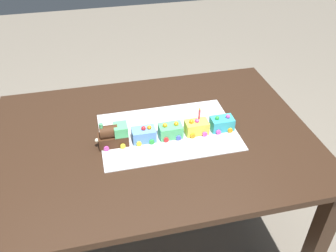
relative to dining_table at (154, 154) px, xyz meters
The scene contains 9 objects.
ground_plane 0.63m from the dining_table, ahead, with size 8.00×8.00×0.00m, color gray.
dining_table is the anchor object (origin of this frame).
cake_board 0.13m from the dining_table, ahead, with size 0.60×0.40×0.00m, color silver.
cake_locomotive 0.24m from the dining_table, behind, with size 0.14×0.08×0.12m.
cake_car_caboose_sky_blue 0.15m from the dining_table, 152.58° to the right, with size 0.10×0.08×0.07m.
cake_car_flatbed_mint_green 0.16m from the dining_table, 17.26° to the right, with size 0.10×0.08×0.07m.
cake_car_gondola_lemon 0.24m from the dining_table, ahead, with size 0.10×0.08×0.07m.
cake_car_tanker_turquoise 0.34m from the dining_table, ahead, with size 0.10×0.08×0.07m.
birthday_candle 0.29m from the dining_table, ahead, with size 0.01×0.01×0.06m.
Camera 1 is at (-0.22, -1.23, 1.72)m, focal length 38.57 mm.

